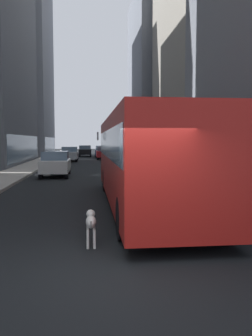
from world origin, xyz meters
TOP-DOWN VIEW (x-y plane):
  - ground_plane at (0.00, 35.00)m, footprint 120.00×120.00m
  - sidewalk_left at (-5.70, 35.00)m, footprint 2.40×110.00m
  - sidewalk_right at (5.70, 35.00)m, footprint 2.40×110.00m
  - building_left_far at (-11.90, 47.55)m, footprint 10.95×14.59m
  - building_right_far at (11.90, 50.31)m, footprint 10.59×16.85m
  - transit_bus at (1.20, 6.12)m, footprint 2.78×11.53m
  - car_red_coupe at (1.20, 37.31)m, footprint 1.87×4.79m
  - car_silver_sedan at (-2.80, 33.49)m, footprint 1.77×4.52m
  - car_grey_wagon at (2.80, 28.60)m, footprint 1.77×3.99m
  - car_blue_hatchback at (1.20, 42.12)m, footprint 1.94×4.08m
  - car_white_van at (-2.80, 16.58)m, footprint 1.72×3.91m
  - car_black_suv at (-1.20, 45.39)m, footprint 1.79×4.10m
  - box_truck at (2.80, 17.64)m, footprint 2.30×7.50m
  - dalmatian_dog at (-0.67, 1.66)m, footprint 0.22×0.96m

SIDE VIEW (x-z plane):
  - ground_plane at x=0.00m, z-range 0.00..0.00m
  - sidewalk_left at x=-5.70m, z-range 0.00..0.15m
  - sidewalk_right at x=5.70m, z-range 0.00..0.15m
  - dalmatian_dog at x=-0.67m, z-range 0.15..0.87m
  - car_white_van at x=-2.80m, z-range 0.01..1.63m
  - car_grey_wagon at x=2.80m, z-range 0.01..1.63m
  - car_black_suv at x=-1.20m, z-range 0.01..1.63m
  - car_blue_hatchback at x=1.20m, z-range 0.01..1.63m
  - car_silver_sedan at x=-2.80m, z-range 0.01..1.63m
  - car_red_coupe at x=1.20m, z-range 0.02..1.64m
  - box_truck at x=2.80m, z-range 0.14..3.19m
  - transit_bus at x=1.20m, z-range 0.25..3.30m
  - building_right_far at x=11.90m, z-range -0.01..25.47m
  - building_left_far at x=-11.90m, z-range -0.01..28.01m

